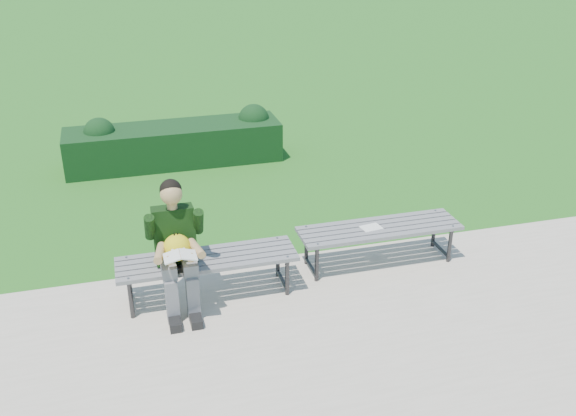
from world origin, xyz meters
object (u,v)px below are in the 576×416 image
at_px(bench_right, 379,231).
at_px(seated_boy, 176,244).
at_px(bench_left, 207,262).
at_px(hedge, 176,142).
at_px(paper_sheet, 371,228).

xyz_separation_m(bench_right, seated_boy, (-2.23, -0.27, 0.30)).
distance_m(bench_right, seated_boy, 2.27).
relative_size(bench_left, seated_boy, 1.37).
height_order(hedge, paper_sheet, hedge).
xyz_separation_m(bench_left, paper_sheet, (1.83, 0.17, 0.06)).
xyz_separation_m(bench_left, seated_boy, (-0.30, -0.10, 0.30)).
height_order(hedge, seated_boy, seated_boy).
bearing_deg(bench_left, seated_boy, -161.93).
xyz_separation_m(bench_left, bench_right, (1.93, 0.17, 0.00)).
xyz_separation_m(hedge, paper_sheet, (1.71, -3.80, 0.14)).
xyz_separation_m(bench_right, paper_sheet, (-0.10, 0.00, 0.06)).
relative_size(bench_left, paper_sheet, 7.43).
relative_size(hedge, paper_sheet, 13.58).
distance_m(hedge, bench_right, 4.21).
xyz_separation_m(hedge, bench_right, (1.81, -3.80, 0.08)).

